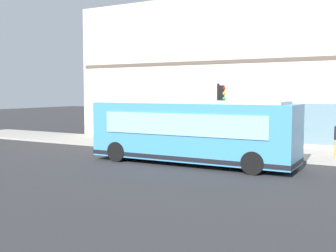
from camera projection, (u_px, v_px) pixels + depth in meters
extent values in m
plane|color=#2D2D30|center=(157.00, 160.00, 21.54)|extent=(120.00, 120.00, 0.00)
cube|color=#9E9991|center=(198.00, 148.00, 25.80)|extent=(4.66, 40.00, 0.15)
cube|color=beige|center=(236.00, 72.00, 31.00)|extent=(8.24, 22.08, 9.85)
cube|color=brown|center=(215.00, 62.00, 27.52)|extent=(0.36, 21.63, 0.24)
cube|color=slate|center=(214.00, 120.00, 27.74)|extent=(0.12, 15.45, 2.40)
cube|color=#3F8CC6|center=(192.00, 131.00, 20.22)|extent=(2.62, 10.03, 2.70)
cube|color=silver|center=(192.00, 102.00, 20.11)|extent=(2.24, 9.03, 0.12)
cube|color=#8CB2C6|center=(108.00, 119.00, 22.58)|extent=(2.20, 0.11, 1.20)
cube|color=#8CB2C6|center=(203.00, 121.00, 21.30)|extent=(0.16, 8.20, 1.00)
cube|color=#8CB2C6|center=(180.00, 125.00, 19.08)|extent=(0.16, 8.20, 1.00)
cube|color=black|center=(192.00, 155.00, 20.32)|extent=(2.67, 10.07, 0.20)
cylinder|color=black|center=(142.00, 146.00, 23.04)|extent=(0.31, 1.00, 1.00)
cylinder|color=black|center=(117.00, 152.00, 21.03)|extent=(0.31, 1.00, 1.00)
cylinder|color=black|center=(268.00, 156.00, 19.68)|extent=(0.31, 1.00, 1.00)
cylinder|color=black|center=(253.00, 163.00, 17.67)|extent=(0.31, 1.00, 1.00)
cylinder|color=black|center=(218.00, 118.00, 23.06)|extent=(0.14, 0.14, 3.79)
cube|color=black|center=(221.00, 94.00, 22.86)|extent=(0.32, 0.24, 0.90)
sphere|color=red|center=(224.00, 88.00, 22.77)|extent=(0.20, 0.20, 0.20)
sphere|color=yellow|center=(224.00, 94.00, 22.79)|extent=(0.20, 0.20, 0.20)
sphere|color=green|center=(224.00, 99.00, 22.82)|extent=(0.20, 0.20, 0.20)
cylinder|color=gold|center=(224.00, 140.00, 26.72)|extent=(0.24, 0.24, 0.55)
sphere|color=gold|center=(224.00, 135.00, 26.69)|extent=(0.22, 0.22, 0.22)
cylinder|color=gold|center=(226.00, 139.00, 26.63)|extent=(0.10, 0.12, 0.10)
cylinder|color=gold|center=(225.00, 139.00, 26.86)|extent=(0.12, 0.10, 0.10)
cylinder|color=#99994C|center=(258.00, 147.00, 22.36)|extent=(0.14, 0.14, 0.87)
cylinder|color=#99994C|center=(261.00, 147.00, 22.20)|extent=(0.14, 0.14, 0.87)
cylinder|color=#B23338|center=(260.00, 132.00, 22.21)|extent=(0.32, 0.32, 0.69)
sphere|color=tan|center=(260.00, 123.00, 22.18)|extent=(0.24, 0.24, 0.24)
cylinder|color=gold|center=(336.00, 148.00, 21.63)|extent=(0.14, 0.14, 0.87)
cylinder|color=#3F8C4C|center=(252.00, 145.00, 23.47)|extent=(0.14, 0.14, 0.76)
cylinder|color=#3F8C4C|center=(253.00, 145.00, 23.60)|extent=(0.14, 0.14, 0.76)
cylinder|color=black|center=(253.00, 133.00, 23.48)|extent=(0.32, 0.32, 0.60)
sphere|color=beige|center=(253.00, 125.00, 23.45)|extent=(0.21, 0.21, 0.21)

